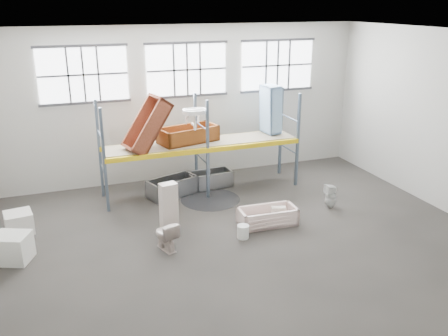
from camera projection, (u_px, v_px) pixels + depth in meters
name	position (u px, v px, depth m)	size (l,w,h in m)	color
floor	(244.00, 240.00, 12.13)	(12.00, 10.00, 0.10)	#45403B
ceiling	(248.00, 31.00, 10.45)	(12.00, 10.00, 0.10)	silver
wall_back	(187.00, 103.00, 15.77)	(12.00, 0.10, 5.00)	#BAB7AD
wall_front	(383.00, 237.00, 6.82)	(12.00, 0.10, 5.00)	#B5B2A7
wall_right	(448.00, 122.00, 13.26)	(0.10, 10.00, 5.00)	#B2B0A5
window_left	(83.00, 75.00, 14.27)	(2.60, 0.04, 1.60)	white
window_mid	(187.00, 70.00, 15.31)	(2.60, 0.04, 1.60)	white
window_right	(277.00, 65.00, 16.35)	(2.60, 0.04, 1.60)	white
rack_upright_la	(104.00, 161.00, 13.21)	(0.08, 0.08, 3.00)	slate
rack_upright_lb	(99.00, 149.00, 14.28)	(0.08, 0.08, 3.00)	slate
rack_upright_ma	(208.00, 150.00, 14.19)	(0.08, 0.08, 3.00)	slate
rack_upright_mb	(196.00, 140.00, 15.25)	(0.08, 0.08, 3.00)	slate
rack_upright_ra	(298.00, 141.00, 15.17)	(0.08, 0.08, 3.00)	slate
rack_upright_rb	(281.00, 131.00, 16.23)	(0.08, 0.08, 3.00)	slate
rack_beam_front	(208.00, 150.00, 14.19)	(6.00, 0.10, 0.14)	yellow
rack_beam_back	(196.00, 140.00, 15.25)	(6.00, 0.10, 0.14)	yellow
shelf_deck	(202.00, 142.00, 14.70)	(5.90, 1.10, 0.03)	gray
wet_patch	(210.00, 199.00, 14.51)	(1.80, 1.80, 0.00)	black
bathtub_beige	(268.00, 216.00, 12.85)	(1.54, 0.73, 0.45)	#F8D6CE
cistern_spare	(278.00, 213.00, 12.90)	(0.38, 0.18, 0.36)	beige
sink_in_tub	(255.00, 221.00, 12.69)	(0.47, 0.47, 0.16)	silver
toilet_beige	(166.00, 235.00, 11.49)	(0.41, 0.72, 0.74)	beige
cistern_tall	(169.00, 208.00, 12.28)	(0.43, 0.28, 1.33)	beige
toilet_white	(331.00, 196.00, 13.83)	(0.32, 0.33, 0.71)	white
steel_tub_left	(172.00, 187.00, 14.74)	(1.50, 0.70, 0.55)	#A8ABB1
steel_tub_right	(210.00, 179.00, 15.43)	(1.39, 0.65, 0.51)	#AFB2B6
rust_tub_flat	(188.00, 135.00, 14.61)	(1.78, 0.83, 0.50)	#8C5610
rust_tub_tilted	(147.00, 125.00, 13.80)	(1.73, 0.81, 0.49)	brown
sink_on_shelf	(195.00, 129.00, 14.17)	(0.73, 0.56, 0.64)	white
blue_tub_upright	(271.00, 109.00, 15.37)	(1.53, 0.72, 0.43)	#89B1DB
bucket	(243.00, 232.00, 12.10)	(0.30, 0.30, 0.35)	silver
carton_near	(12.00, 248.00, 10.99)	(0.77, 0.66, 0.66)	silver
carton_far	(19.00, 222.00, 12.37)	(0.66, 0.66, 0.55)	silver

